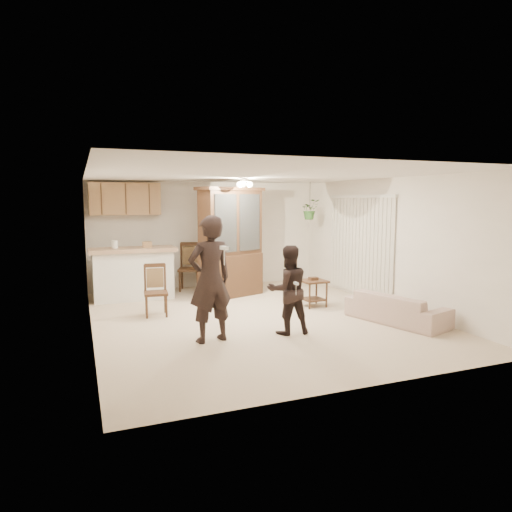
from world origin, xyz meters
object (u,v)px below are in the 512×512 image
object	(u,v)px
side_table	(313,293)
adult	(210,281)
china_hutch	(231,243)
chair_hutch_left	(190,277)
chair_bar	(156,301)
sofa	(397,301)
child	(288,291)
chair_hutch_right	(237,278)

from	to	relation	value
side_table	adult	bearing A→B (deg)	-149.91
china_hutch	side_table	xyz separation A→B (m)	(1.19, -1.53, -0.89)
chair_hutch_left	adult	bearing A→B (deg)	-78.94
side_table	china_hutch	bearing A→B (deg)	127.88
adult	chair_hutch_left	distance (m)	3.99
china_hutch	chair_bar	distance (m)	2.31
side_table	chair_hutch_left	size ratio (longest dim) A/B	0.53
adult	chair_bar	distance (m)	1.99
sofa	china_hutch	size ratio (longest dim) A/B	0.80
side_table	chair_bar	bearing A→B (deg)	172.79
sofa	child	bearing A→B (deg)	71.09
chair_hutch_left	chair_hutch_right	world-z (taller)	chair_hutch_right
sofa	chair_hutch_left	size ratio (longest dim) A/B	1.70
adult	child	size ratio (longest dim) A/B	1.33
sofa	adult	xyz separation A→B (m)	(-3.23, 0.13, 0.53)
sofa	chair_hutch_left	bearing A→B (deg)	16.84
sofa	chair_hutch_left	distance (m)	4.82
adult	chair_bar	bearing A→B (deg)	-85.85
chair_hutch_left	china_hutch	bearing A→B (deg)	-33.55
chair_hutch_left	chair_hutch_right	size ratio (longest dim) A/B	0.97
china_hutch	chair_hutch_right	xyz separation A→B (m)	(0.27, 0.38, -0.84)
child	chair_hutch_right	world-z (taller)	child
china_hutch	chair_hutch_left	size ratio (longest dim) A/B	2.13
china_hutch	chair_hutch_left	distance (m)	1.44
child	side_table	xyz separation A→B (m)	(1.25, 1.48, -0.40)
chair_bar	chair_hutch_right	xyz separation A→B (m)	(2.06, 1.54, 0.06)
chair_hutch_right	chair_hutch_left	bearing A→B (deg)	-62.77
china_hutch	side_table	world-z (taller)	china_hutch
china_hutch	child	bearing A→B (deg)	-110.79
chair_hutch_left	chair_hutch_right	distance (m)	1.11
adult	side_table	size ratio (longest dim) A/B	3.11
chair_hutch_left	side_table	bearing A→B (deg)	-32.86
china_hutch	chair_hutch_right	bearing A→B (deg)	35.57
china_hutch	chair_hutch_right	distance (m)	0.96
side_table	sofa	bearing A→B (deg)	-64.41
side_table	chair_hutch_right	distance (m)	2.13
sofa	chair_bar	distance (m)	4.22
sofa	chair_bar	size ratio (longest dim) A/B	2.02
sofa	adult	world-z (taller)	adult
china_hutch	chair_hutch_right	world-z (taller)	china_hutch
chair_hutch_right	sofa	bearing A→B (deg)	82.58
china_hutch	chair_hutch_right	size ratio (longest dim) A/B	2.06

